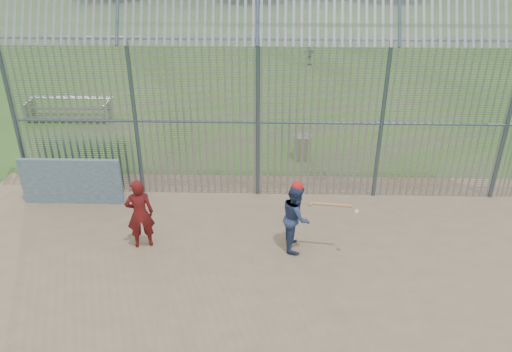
{
  "coord_description": "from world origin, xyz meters",
  "views": [
    {
      "loc": [
        0.28,
        -7.88,
        6.37
      ],
      "look_at": [
        0.0,
        2.0,
        1.3
      ],
      "focal_mm": 35.0,
      "sensor_mm": 36.0,
      "label": 1
    }
  ],
  "objects_px": {
    "dugout_wall": "(71,181)",
    "bleacher": "(70,109)",
    "onlooker": "(140,214)",
    "batter": "(296,217)",
    "trash_can": "(303,147)"
  },
  "relations": [
    {
      "from": "dugout_wall",
      "to": "bleacher",
      "type": "relative_size",
      "value": 0.83
    },
    {
      "from": "dugout_wall",
      "to": "onlooker",
      "type": "bearing_deg",
      "value": -39.85
    },
    {
      "from": "dugout_wall",
      "to": "bleacher",
      "type": "xyz_separation_m",
      "value": [
        -2.23,
        5.88,
        -0.21
      ]
    },
    {
      "from": "batter",
      "to": "trash_can",
      "type": "relative_size",
      "value": 1.84
    },
    {
      "from": "dugout_wall",
      "to": "onlooker",
      "type": "height_order",
      "value": "onlooker"
    },
    {
      "from": "dugout_wall",
      "to": "onlooker",
      "type": "distance_m",
      "value": 2.81
    },
    {
      "from": "dugout_wall",
      "to": "trash_can",
      "type": "xyz_separation_m",
      "value": [
        5.88,
        2.84,
        -0.24
      ]
    },
    {
      "from": "trash_can",
      "to": "bleacher",
      "type": "xyz_separation_m",
      "value": [
        -8.11,
        3.04,
        0.03
      ]
    },
    {
      "from": "dugout_wall",
      "to": "batter",
      "type": "bearing_deg",
      "value": -17.81
    },
    {
      "from": "trash_can",
      "to": "onlooker",
      "type": "bearing_deg",
      "value": -128.8
    },
    {
      "from": "dugout_wall",
      "to": "trash_can",
      "type": "bearing_deg",
      "value": 25.75
    },
    {
      "from": "onlooker",
      "to": "bleacher",
      "type": "relative_size",
      "value": 0.54
    },
    {
      "from": "dugout_wall",
      "to": "trash_can",
      "type": "relative_size",
      "value": 3.05
    },
    {
      "from": "trash_can",
      "to": "bleacher",
      "type": "relative_size",
      "value": 0.27
    },
    {
      "from": "onlooker",
      "to": "batter",
      "type": "bearing_deg",
      "value": 165.17
    }
  ]
}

